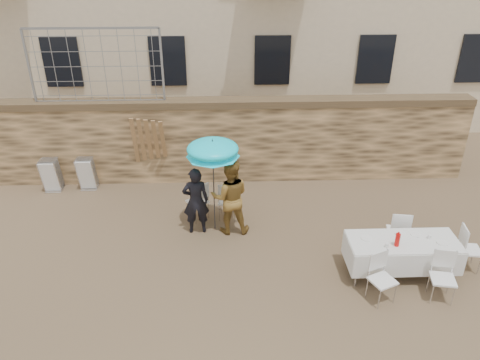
{
  "coord_description": "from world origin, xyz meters",
  "views": [
    {
      "loc": [
        0.09,
        -6.42,
        5.96
      ],
      "look_at": [
        0.4,
        2.2,
        1.4
      ],
      "focal_mm": 35.0,
      "sensor_mm": 36.0,
      "label": 1
    }
  ],
  "objects_px": {
    "chair_stack_left": "(53,172)",
    "table_chair_back": "(398,230)",
    "woman_dress": "(230,197)",
    "banquet_table": "(404,243)",
    "umbrella": "(213,152)",
    "table_chair_side": "(470,249)",
    "man_suit": "(196,201)",
    "chair_stack_right": "(88,171)",
    "couple_chair_right": "(228,200)",
    "soda_bottle": "(397,240)",
    "table_chair_front_right": "(443,278)",
    "couple_chair_left": "(198,200)",
    "table_chair_front_left": "(383,279)"
  },
  "relations": [
    {
      "from": "couple_chair_left",
      "to": "couple_chair_right",
      "type": "relative_size",
      "value": 1.0
    },
    {
      "from": "woman_dress",
      "to": "table_chair_side",
      "type": "xyz_separation_m",
      "value": [
        4.69,
        -1.52,
        -0.39
      ]
    },
    {
      "from": "couple_chair_right",
      "to": "table_chair_front_left",
      "type": "bearing_deg",
      "value": 139.76
    },
    {
      "from": "umbrella",
      "to": "man_suit",
      "type": "bearing_deg",
      "value": -165.96
    },
    {
      "from": "woman_dress",
      "to": "table_chair_side",
      "type": "bearing_deg",
      "value": 161.55
    },
    {
      "from": "man_suit",
      "to": "table_chair_back",
      "type": "relative_size",
      "value": 1.64
    },
    {
      "from": "table_chair_front_left",
      "to": "table_chair_back",
      "type": "height_order",
      "value": "same"
    },
    {
      "from": "umbrella",
      "to": "couple_chair_right",
      "type": "bearing_deg",
      "value": 56.31
    },
    {
      "from": "table_chair_side",
      "to": "table_chair_front_right",
      "type": "bearing_deg",
      "value": 141.44
    },
    {
      "from": "man_suit",
      "to": "woman_dress",
      "type": "relative_size",
      "value": 0.9
    },
    {
      "from": "table_chair_back",
      "to": "table_chair_side",
      "type": "distance_m",
      "value": 1.39
    },
    {
      "from": "chair_stack_left",
      "to": "chair_stack_right",
      "type": "relative_size",
      "value": 1.0
    },
    {
      "from": "umbrella",
      "to": "banquet_table",
      "type": "height_order",
      "value": "umbrella"
    },
    {
      "from": "table_chair_front_right",
      "to": "soda_bottle",
      "type": "bearing_deg",
      "value": 150.43
    },
    {
      "from": "table_chair_front_right",
      "to": "chair_stack_left",
      "type": "bearing_deg",
      "value": 162.44
    },
    {
      "from": "woman_dress",
      "to": "banquet_table",
      "type": "bearing_deg",
      "value": 153.29
    },
    {
      "from": "table_chair_back",
      "to": "table_chair_side",
      "type": "relative_size",
      "value": 1.0
    },
    {
      "from": "umbrella",
      "to": "chair_stack_right",
      "type": "distance_m",
      "value": 4.19
    },
    {
      "from": "man_suit",
      "to": "chair_stack_right",
      "type": "distance_m",
      "value": 3.67
    },
    {
      "from": "umbrella",
      "to": "couple_chair_right",
      "type": "relative_size",
      "value": 2.11
    },
    {
      "from": "umbrella",
      "to": "table_chair_front_left",
      "type": "distance_m",
      "value": 4.17
    },
    {
      "from": "woman_dress",
      "to": "banquet_table",
      "type": "xyz_separation_m",
      "value": [
        3.29,
        -1.62,
        -0.14
      ]
    },
    {
      "from": "chair_stack_right",
      "to": "table_chair_front_right",
      "type": "bearing_deg",
      "value": -31.42
    },
    {
      "from": "couple_chair_right",
      "to": "chair_stack_right",
      "type": "relative_size",
      "value": 1.04
    },
    {
      "from": "banquet_table",
      "to": "chair_stack_right",
      "type": "xyz_separation_m",
      "value": [
        -6.97,
        3.81,
        -0.27
      ]
    },
    {
      "from": "couple_chair_left",
      "to": "soda_bottle",
      "type": "bearing_deg",
      "value": 112.02
    },
    {
      "from": "table_chair_side",
      "to": "man_suit",
      "type": "bearing_deg",
      "value": 82.46
    },
    {
      "from": "couple_chair_right",
      "to": "chair_stack_right",
      "type": "distance_m",
      "value": 3.98
    },
    {
      "from": "chair_stack_left",
      "to": "woman_dress",
      "type": "bearing_deg",
      "value": -25.58
    },
    {
      "from": "woman_dress",
      "to": "table_chair_side",
      "type": "distance_m",
      "value": 4.95
    },
    {
      "from": "umbrella",
      "to": "banquet_table",
      "type": "distance_m",
      "value": 4.2
    },
    {
      "from": "soda_bottle",
      "to": "chair_stack_right",
      "type": "xyz_separation_m",
      "value": [
        -6.77,
        3.96,
        -0.45
      ]
    },
    {
      "from": "umbrella",
      "to": "chair_stack_right",
      "type": "bearing_deg",
      "value": 147.85
    },
    {
      "from": "table_chair_back",
      "to": "umbrella",
      "type": "bearing_deg",
      "value": -3.96
    },
    {
      "from": "chair_stack_left",
      "to": "couple_chair_right",
      "type": "bearing_deg",
      "value": -19.92
    },
    {
      "from": "table_chair_side",
      "to": "woman_dress",
      "type": "bearing_deg",
      "value": 80.11
    },
    {
      "from": "couple_chair_left",
      "to": "couple_chair_right",
      "type": "bearing_deg",
      "value": 143.16
    },
    {
      "from": "umbrella",
      "to": "chair_stack_left",
      "type": "bearing_deg",
      "value": 153.68
    },
    {
      "from": "couple_chair_left",
      "to": "table_chair_back",
      "type": "bearing_deg",
      "value": 125.25
    },
    {
      "from": "woman_dress",
      "to": "couple_chair_right",
      "type": "distance_m",
      "value": 0.68
    },
    {
      "from": "man_suit",
      "to": "couple_chair_left",
      "type": "distance_m",
      "value": 0.63
    },
    {
      "from": "couple_chair_left",
      "to": "couple_chair_right",
      "type": "height_order",
      "value": "same"
    },
    {
      "from": "couple_chair_right",
      "to": "table_chair_front_right",
      "type": "relative_size",
      "value": 1.0
    },
    {
      "from": "chair_stack_left",
      "to": "table_chair_back",
      "type": "bearing_deg",
      "value": -20.47
    },
    {
      "from": "table_chair_front_left",
      "to": "table_chair_back",
      "type": "bearing_deg",
      "value": 38.75
    },
    {
      "from": "table_chair_side",
      "to": "banquet_table",
      "type": "bearing_deg",
      "value": 102.16
    },
    {
      "from": "soda_bottle",
      "to": "table_chair_side",
      "type": "height_order",
      "value": "soda_bottle"
    },
    {
      "from": "woman_dress",
      "to": "banquet_table",
      "type": "relative_size",
      "value": 0.83
    },
    {
      "from": "banquet_table",
      "to": "table_chair_front_right",
      "type": "relative_size",
      "value": 2.19
    },
    {
      "from": "soda_bottle",
      "to": "table_chair_front_left",
      "type": "distance_m",
      "value": 0.84
    }
  ]
}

